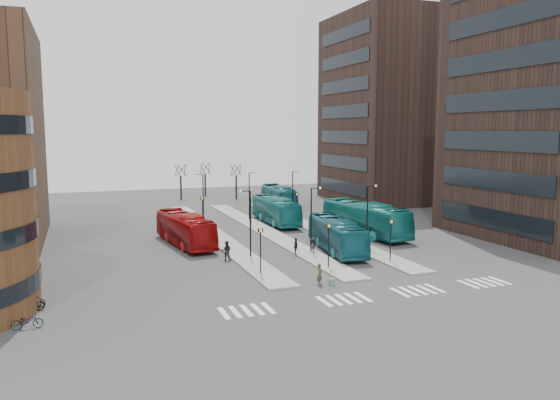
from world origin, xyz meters
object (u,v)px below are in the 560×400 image
object	(u,v)px
teal_bus_b	(276,210)
red_bus	(185,229)
suitcase	(332,282)
teal_bus_d	(279,197)
commuter_c	(313,245)
commuter_b	(296,247)
traveller	(320,274)
bicycle_near	(27,321)
bicycle_far	(33,301)
teal_bus_c	(365,218)
teal_bus_a	(337,235)
commuter_a	(227,251)
bicycle_mid	(31,305)

from	to	relation	value
teal_bus_b	red_bus	bearing A→B (deg)	-144.15
suitcase	teal_bus_d	world-z (taller)	teal_bus_d
teal_bus_b	teal_bus_d	world-z (taller)	teal_bus_d
commuter_c	commuter_b	bearing A→B (deg)	-55.21
traveller	bicycle_near	xyz separation A→B (m)	(-19.88, -2.44, -0.38)
red_bus	bicycle_far	bearing A→B (deg)	-136.75
red_bus	commuter_b	distance (m)	12.09
teal_bus_d	commuter_b	xyz separation A→B (m)	(-9.33, -30.23, -0.82)
teal_bus_c	red_bus	bearing A→B (deg)	168.92
teal_bus_d	bicycle_near	size ratio (longest dim) A/B	6.83
teal_bus_d	commuter_b	size ratio (longest dim) A/B	7.19
red_bus	bicycle_near	world-z (taller)	red_bus
teal_bus_c	commuter_b	xyz separation A→B (m)	(-10.97, -6.69, -1.01)
red_bus	teal_bus_a	xyz separation A→B (m)	(13.15, -7.95, -0.03)
teal_bus_c	traveller	xyz separation A→B (m)	(-12.94, -16.44, -1.01)
commuter_a	commuter_b	distance (m)	6.59
teal_bus_d	commuter_b	distance (m)	31.65
teal_bus_a	teal_bus_c	bearing A→B (deg)	52.59
bicycle_mid	commuter_a	bearing A→B (deg)	-82.85
commuter_a	commuter_c	bearing A→B (deg)	-157.35
bicycle_far	traveller	bearing A→B (deg)	-78.99
teal_bus_a	bicycle_near	world-z (taller)	teal_bus_a
commuter_a	commuter_c	world-z (taller)	commuter_a
teal_bus_a	commuter_a	bearing A→B (deg)	-170.86
teal_bus_d	commuter_a	distance (m)	34.02
suitcase	traveller	xyz separation A→B (m)	(-0.83, 0.37, 0.57)
commuter_b	bicycle_far	world-z (taller)	commuter_b
teal_bus_a	teal_bus_b	world-z (taller)	teal_bus_b
teal_bus_a	commuter_a	distance (m)	10.94
suitcase	commuter_a	distance (m)	11.67
teal_bus_b	bicycle_near	world-z (taller)	teal_bus_b
commuter_a	bicycle_far	distance (m)	17.30
teal_bus_c	bicycle_far	xyz separation A→B (m)	(-32.82, -14.66, -1.41)
teal_bus_a	bicycle_mid	xyz separation A→B (m)	(-26.17, -9.44, -1.08)
teal_bus_c	bicycle_near	size ratio (longest dim) A/B	7.63
teal_bus_b	commuter_b	distance (m)	17.70
commuter_a	teal_bus_c	bearing A→B (deg)	-137.47
teal_bus_c	traveller	bearing A→B (deg)	-134.85
suitcase	teal_bus_b	distance (m)	27.85
red_bus	commuter_c	distance (m)	13.34
traveller	commuter_c	xyz separation A→B (m)	(3.80, 10.00, -0.07)
suitcase	commuter_c	world-z (taller)	commuter_c
teal_bus_b	commuter_a	size ratio (longest dim) A/B	6.58
teal_bus_b	commuter_a	bearing A→B (deg)	-121.07
suitcase	teal_bus_b	size ratio (longest dim) A/B	0.04
teal_bus_a	bicycle_far	world-z (taller)	teal_bus_a
red_bus	commuter_b	xyz separation A→B (m)	(8.82, -8.22, -0.80)
red_bus	bicycle_near	bearing A→B (deg)	-130.49
red_bus	teal_bus_c	xyz separation A→B (m)	(19.79, -1.54, 0.22)
teal_bus_b	bicycle_mid	distance (m)	37.04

